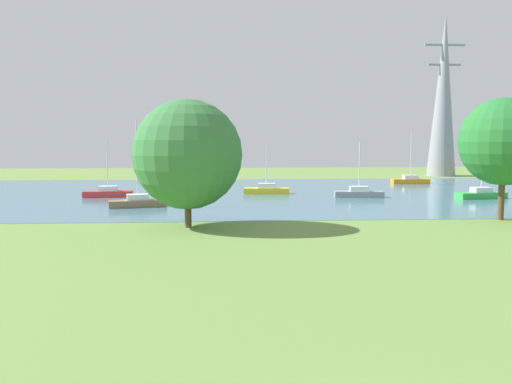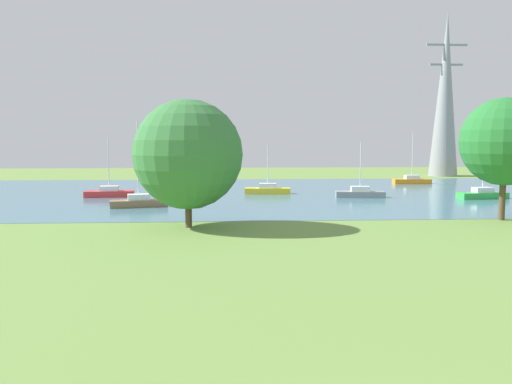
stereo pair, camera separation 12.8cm
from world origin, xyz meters
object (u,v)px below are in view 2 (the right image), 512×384
(sailboat_orange, at_px, (412,180))
(sailboat_brown, at_px, (139,202))
(tree_east_far, at_px, (188,154))
(sailboat_red, at_px, (109,193))
(tree_west_far, at_px, (505,142))
(electricity_pylon, at_px, (445,95))
(sailboat_gray, at_px, (360,193))
(sailboat_green, at_px, (483,194))
(sailboat_yellow, at_px, (268,190))

(sailboat_orange, distance_m, sailboat_brown, 38.86)
(sailboat_brown, height_order, tree_east_far, tree_east_far)
(sailboat_red, xyz_separation_m, sailboat_orange, (35.97, 14.01, 0.01))
(tree_west_far, bearing_deg, sailboat_brown, 161.55)
(electricity_pylon, bearing_deg, tree_east_far, -127.78)
(sailboat_gray, xyz_separation_m, electricity_pylon, (21.04, 30.39, 12.23))
(sailboat_green, xyz_separation_m, electricity_pylon, (9.44, 32.33, 12.23))
(sailboat_gray, xyz_separation_m, tree_west_far, (6.35, -15.44, 5.16))
(sailboat_yellow, relative_size, sailboat_orange, 0.79)
(sailboat_yellow, height_order, sailboat_red, sailboat_red)
(sailboat_orange, height_order, electricity_pylon, electricity_pylon)
(sailboat_red, bearing_deg, tree_west_far, -29.04)
(sailboat_green, xyz_separation_m, sailboat_orange, (-0.65, 17.92, 0.01))
(electricity_pylon, bearing_deg, sailboat_gray, -124.69)
(sailboat_yellow, bearing_deg, electricity_pylon, 41.18)
(sailboat_orange, distance_m, tree_west_far, 32.17)
(sailboat_yellow, height_order, tree_west_far, tree_west_far)
(sailboat_yellow, xyz_separation_m, sailboat_gray, (8.89, -4.21, 0.00))
(sailboat_brown, distance_m, electricity_pylon, 57.04)
(sailboat_orange, xyz_separation_m, electricity_pylon, (10.08, 14.41, 12.22))
(sailboat_red, bearing_deg, electricity_pylon, 31.68)
(sailboat_brown, bearing_deg, sailboat_red, 116.61)
(electricity_pylon, bearing_deg, sailboat_green, -106.27)
(sailboat_red, bearing_deg, tree_east_far, -64.75)
(sailboat_yellow, relative_size, sailboat_gray, 0.96)
(sailboat_brown, height_order, electricity_pylon, electricity_pylon)
(sailboat_gray, distance_m, electricity_pylon, 38.93)
(sailboat_green, relative_size, sailboat_gray, 0.97)
(tree_east_far, bearing_deg, sailboat_yellow, 71.87)
(tree_east_far, bearing_deg, sailboat_gray, 47.36)
(tree_west_far, relative_size, electricity_pylon, 0.35)
(sailboat_orange, xyz_separation_m, tree_west_far, (-4.61, -31.42, 5.15))
(sailboat_gray, bearing_deg, electricity_pylon, 55.31)
(tree_west_far, bearing_deg, tree_east_far, -175.23)
(sailboat_gray, bearing_deg, sailboat_orange, 55.57)
(sailboat_gray, bearing_deg, sailboat_green, -9.47)
(sailboat_brown, bearing_deg, tree_east_far, -65.81)
(sailboat_green, height_order, sailboat_brown, sailboat_brown)
(sailboat_gray, relative_size, sailboat_orange, 0.83)
(sailboat_orange, bearing_deg, sailboat_gray, -124.43)
(tree_east_far, bearing_deg, tree_west_far, 4.77)
(sailboat_orange, distance_m, electricity_pylon, 21.42)
(sailboat_red, distance_m, electricity_pylon, 55.48)
(sailboat_yellow, relative_size, electricity_pylon, 0.21)
(sailboat_yellow, xyz_separation_m, sailboat_brown, (-11.95, -10.58, 0.02))
(sailboat_green, distance_m, sailboat_brown, 32.74)
(sailboat_red, distance_m, sailboat_orange, 38.60)
(sailboat_orange, height_order, tree_east_far, tree_east_far)
(sailboat_orange, bearing_deg, sailboat_red, -158.72)
(sailboat_orange, relative_size, electricity_pylon, 0.26)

